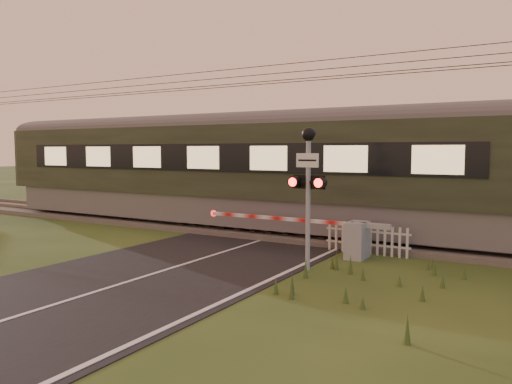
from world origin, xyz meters
The scene contains 7 objects.
ground centered at (0.00, 0.00, 0.00)m, with size 160.00×160.00×0.00m, color #284119.
road centered at (0.02, -0.23, 0.01)m, with size 6.00×140.00×0.03m.
track_bed centered at (0.00, 6.50, 0.07)m, with size 140.00×3.40×0.39m.
overhead_wires centered at (0.00, 6.50, 5.72)m, with size 120.00×0.62×0.62m.
boom_gate centered at (3.44, 3.92, 0.58)m, with size 6.00×0.80×1.07m.
crossing_signal centered at (3.07, 1.96, 2.49)m, with size 0.92×0.37×3.63m.
picket_fence centered at (3.76, 4.60, 0.44)m, with size 2.55×0.07×0.87m.
Camera 1 is at (8.30, -9.51, 3.06)m, focal length 35.00 mm.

